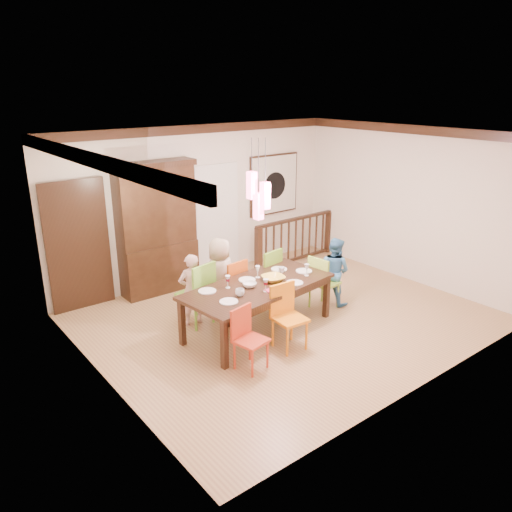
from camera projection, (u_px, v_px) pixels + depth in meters
floor at (286, 318)px, 8.08m from camera, size 6.00×6.00×0.00m
ceiling at (290, 135)px, 7.14m from camera, size 6.00×6.00×0.00m
wall_back at (200, 203)px, 9.47m from camera, size 6.00×0.00×6.00m
wall_left at (97, 276)px, 5.86m from camera, size 0.00×5.00×5.00m
wall_right at (407, 204)px, 9.36m from camera, size 0.00×5.00×5.00m
crown_molding at (290, 140)px, 7.17m from camera, size 6.00×5.00×0.16m
panel_door at (78, 248)px, 8.16m from camera, size 1.04×0.07×2.24m
white_doorway at (217, 221)px, 9.78m from camera, size 0.97×0.05×2.22m
painting at (274, 184)px, 10.44m from camera, size 1.25×0.06×1.25m
pendant_cluster at (258, 195)px, 7.01m from camera, size 0.27×0.21×1.14m
dining_table at (258, 289)px, 7.47m from camera, size 2.47×1.35×0.75m
chair_far_left at (195, 289)px, 7.72m from camera, size 0.55×0.55×1.03m
chair_far_mid at (230, 282)px, 8.13m from camera, size 0.46×0.46×0.92m
chair_far_right at (264, 272)px, 8.49m from camera, size 0.51×0.51×0.98m
chair_near_left at (251, 336)px, 6.49m from camera, size 0.45×0.45×0.85m
chair_near_mid at (290, 314)px, 6.99m from camera, size 0.45×0.45×0.93m
chair_end_right at (325, 278)px, 8.30m from camera, size 0.46×0.46×0.92m
china_hutch at (157, 228)px, 8.80m from camera, size 1.49×0.46×2.35m
balustrade at (296, 239)px, 10.53m from camera, size 2.16×0.12×0.96m
person_far_left at (192, 290)px, 7.71m from camera, size 0.45×0.33×1.15m
person_far_mid at (220, 276)px, 8.10m from camera, size 0.64×0.44×1.27m
person_end_right at (334, 271)px, 8.46m from camera, size 0.55×0.65×1.17m
serving_bowl at (273, 278)px, 7.57m from camera, size 0.39×0.39×0.08m
small_bowl at (250, 285)px, 7.35m from camera, size 0.22×0.22×0.07m
cup_left at (240, 293)px, 7.03m from camera, size 0.16×0.16×0.10m
cup_right at (282, 270)px, 7.91m from camera, size 0.12×0.12×0.09m
plate_far_left at (207, 291)px, 7.20m from camera, size 0.26×0.26×0.01m
plate_far_mid at (247, 280)px, 7.61m from camera, size 0.26×0.26×0.01m
plate_far_right at (279, 269)px, 8.05m from camera, size 0.26×0.26×0.01m
plate_near_left at (229, 302)px, 6.85m from camera, size 0.26×0.26×0.01m
plate_near_mid at (295, 283)px, 7.50m from camera, size 0.26×0.26×0.01m
plate_end_right at (304, 271)px, 7.97m from camera, size 0.26×0.26×0.01m
wine_glass_a at (228, 282)px, 7.30m from camera, size 0.08×0.08×0.19m
wine_glass_b at (258, 272)px, 7.69m from camera, size 0.08×0.08×0.19m
wine_glass_c at (266, 285)px, 7.17m from camera, size 0.08×0.08×0.19m
wine_glass_d at (307, 270)px, 7.77m from camera, size 0.08×0.08×0.19m
napkin at (272, 290)px, 7.23m from camera, size 0.18×0.14×0.01m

